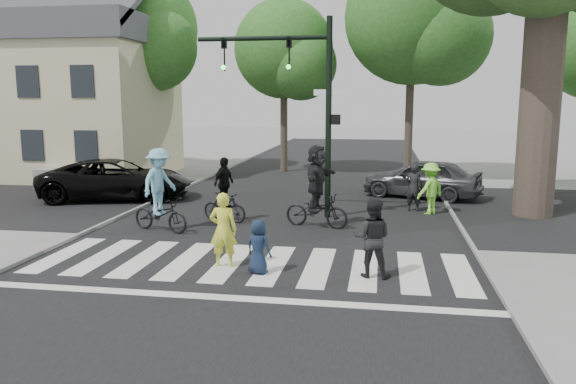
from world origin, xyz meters
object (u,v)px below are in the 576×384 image
Objects in this scene: traffic_signal at (301,89)px; pedestrian_child at (258,247)px; pedestrian_woman at (223,230)px; cyclist_mid at (224,196)px; car_grey at (422,178)px; pedestrian_adult at (372,238)px; cyclist_right at (317,191)px; car_suv at (116,179)px; cyclist_left at (160,196)px.

pedestrian_child is (-0.03, -5.86, -3.33)m from traffic_signal.
pedestrian_woman is 0.85× the size of cyclist_mid.
cyclist_mid is 7.99m from car_grey.
pedestrian_child is at bearing -90.34° from traffic_signal.
pedestrian_adult is (2.33, 0.18, 0.24)m from pedestrian_child.
cyclist_right is 8.32m from car_suv.
cyclist_mid is at bearing -151.53° from traffic_signal.
pedestrian_woman is 1.43× the size of pedestrian_child.
car_grey is (6.05, 5.21, -0.07)m from cyclist_mid.
cyclist_left is at bearing -133.96° from cyclist_mid.
cyclist_left is at bearing -143.50° from traffic_signal.
pedestrian_woman is 4.41m from cyclist_right.
cyclist_mid is at bearing 46.04° from cyclist_left.
cyclist_right is at bearing -64.00° from pedestrian_adult.
pedestrian_child is 0.50× the size of cyclist_left.
cyclist_left is at bearing -50.96° from pedestrian_woman.
pedestrian_woman is at bearing -154.21° from car_suv.
cyclist_left is at bearing -163.77° from cyclist_right.
car_suv is at bearing 148.44° from cyclist_mid.
traffic_signal is at bearing 36.50° from cyclist_left.
pedestrian_child is 0.49× the size of cyclist_right.
car_grey is at bearing -94.32° from pedestrian_adult.
traffic_signal is at bearing -26.49° from car_grey.
pedestrian_woman is 3.92m from cyclist_left.
cyclist_left is 5.66m from car_suv.
pedestrian_child is 10.70m from car_grey.
cyclist_left reaches higher than car_grey.
pedestrian_child is at bearing -4.23° from car_grey.
car_suv is 11.16m from car_grey.
pedestrian_adult reaches higher than pedestrian_child.
cyclist_right is (1.56, 4.12, 0.23)m from pedestrian_woman.
cyclist_right is (2.78, -0.24, 0.26)m from cyclist_mid.
traffic_signal is 6.37m from pedestrian_woman.
car_suv is (-6.96, 7.72, 0.16)m from pedestrian_child.
traffic_signal reaches higher than cyclist_mid.
car_suv is at bearing 128.01° from cyclist_left.
pedestrian_child is at bearing -43.21° from cyclist_left.
cyclist_left is at bearing -155.88° from car_suv.
car_suv reaches higher than car_grey.
cyclist_mid reaches higher than pedestrian_adult.
car_suv is (-6.99, 1.86, -3.17)m from traffic_signal.
cyclist_left reaches higher than cyclist_mid.
traffic_signal is 1.13× the size of car_suv.
cyclist_left is (-5.81, 3.09, 0.18)m from pedestrian_adult.
traffic_signal is 3.65× the size of pedestrian_woman.
cyclist_left is (-2.62, 2.90, 0.17)m from pedestrian_woman.
pedestrian_woman is 3.19m from pedestrian_adult.
pedestrian_woman reaches higher than pedestrian_child.
pedestrian_woman is 10.72m from car_grey.
traffic_signal is 6.74m from pedestrian_child.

